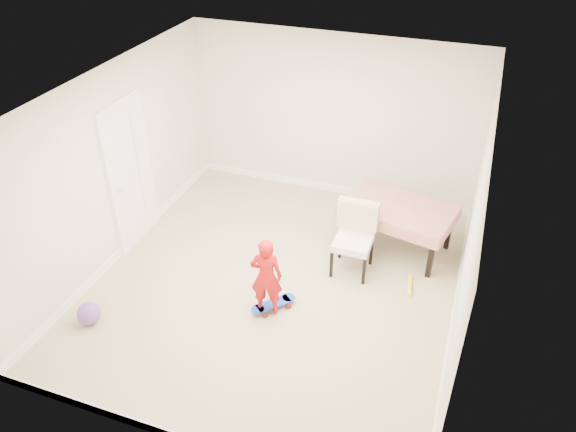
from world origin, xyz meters
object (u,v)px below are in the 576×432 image
(skateboard, at_px, (273,306))
(dining_table, at_px, (396,227))
(dining_chair, at_px, (353,240))
(balloon, at_px, (89,313))
(child, at_px, (266,279))

(skateboard, bearing_deg, dining_table, 7.99)
(dining_table, xyz_separation_m, dining_chair, (-0.44, -0.72, 0.15))
(dining_table, bearing_deg, balloon, -126.71)
(dining_chair, bearing_deg, dining_table, 57.90)
(dining_table, relative_size, child, 1.39)
(child, bearing_deg, dining_table, -135.76)
(dining_chair, bearing_deg, child, -124.06)
(dining_table, relative_size, skateboard, 2.48)
(skateboard, bearing_deg, balloon, 157.12)
(dining_table, distance_m, child, 2.22)
(skateboard, bearing_deg, child, -169.82)
(dining_table, relative_size, balloon, 5.23)
(dining_chair, bearing_deg, skateboard, -124.28)
(balloon, bearing_deg, child, 24.56)
(dining_table, xyz_separation_m, skateboard, (-1.16, -1.77, -0.30))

